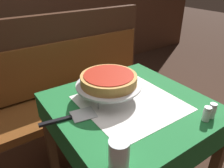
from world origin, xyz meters
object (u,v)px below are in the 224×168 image
object	(u,v)px
pepper_shaker	(212,111)
condiment_caddy	(31,31)
dining_table_rear	(33,45)
dining_table_front	(130,119)
pizza_pan_stand	(109,85)
salt_shaker	(207,114)
water_glass_near	(119,155)
deep_dish_pizza	(109,79)
booth_bench	(59,114)
pizza_server	(71,117)

from	to	relation	value
pepper_shaker	condiment_caddy	world-z (taller)	condiment_caddy
dining_table_rear	dining_table_front	bearing A→B (deg)	-88.90
pizza_pan_stand	salt_shaker	size ratio (longest dim) A/B	4.84
condiment_caddy	water_glass_near	bearing A→B (deg)	-97.99
dining_table_front	dining_table_rear	world-z (taller)	dining_table_front
dining_table_rear	condiment_caddy	size ratio (longest dim) A/B	4.39
salt_shaker	water_glass_near	bearing A→B (deg)	179.42
pizza_pan_stand	condiment_caddy	size ratio (longest dim) A/B	2.03
dining_table_front	deep_dish_pizza	world-z (taller)	deep_dish_pizza
booth_bench	water_glass_near	size ratio (longest dim) A/B	14.26
pizza_server	salt_shaker	distance (m)	0.62
dining_table_rear	booth_bench	xyz separation A→B (m)	(-0.12, -0.94, -0.31)
deep_dish_pizza	salt_shaker	world-z (taller)	deep_dish_pizza
booth_bench	salt_shaker	bearing A→B (deg)	-71.59
dining_table_rear	booth_bench	bearing A→B (deg)	-97.13
dining_table_front	salt_shaker	xyz separation A→B (m)	(0.19, -0.31, 0.14)
dining_table_rear	salt_shaker	xyz separation A→B (m)	(0.22, -1.96, 0.16)
dining_table_front	booth_bench	world-z (taller)	booth_bench
dining_table_rear	booth_bench	distance (m)	0.99
booth_bench	pizza_pan_stand	distance (m)	0.79
pizza_pan_stand	deep_dish_pizza	world-z (taller)	deep_dish_pizza
water_glass_near	pepper_shaker	size ratio (longest dim) A/B	1.67
water_glass_near	condiment_caddy	bearing A→B (deg)	82.01
water_glass_near	condiment_caddy	size ratio (longest dim) A/B	0.73
dining_table_rear	salt_shaker	distance (m)	1.98
booth_bench	pizza_server	size ratio (longest dim) A/B	6.58
dining_table_front	pizza_server	bearing A→B (deg)	170.01
deep_dish_pizza	pepper_shaker	distance (m)	0.52
deep_dish_pizza	pepper_shaker	xyz separation A→B (m)	(0.30, -0.42, -0.07)
dining_table_front	pepper_shaker	bearing A→B (deg)	-53.21
condiment_caddy	booth_bench	bearing A→B (deg)	-97.62
deep_dish_pizza	condiment_caddy	distance (m)	1.51
pizza_pan_stand	pizza_server	world-z (taller)	pizza_pan_stand
water_glass_near	salt_shaker	xyz separation A→B (m)	(0.49, -0.00, -0.03)
water_glass_near	condiment_caddy	xyz separation A→B (m)	(0.27, 1.92, -0.03)
pizza_pan_stand	pepper_shaker	xyz separation A→B (m)	(0.30, -0.42, -0.04)
salt_shaker	deep_dish_pizza	bearing A→B (deg)	121.47
pepper_shaker	deep_dish_pizza	bearing A→B (deg)	125.44
deep_dish_pizza	pizza_server	world-z (taller)	deep_dish_pizza
dining_table_rear	water_glass_near	size ratio (longest dim) A/B	6.00
booth_bench	deep_dish_pizza	size ratio (longest dim) A/B	6.04
pizza_pan_stand	water_glass_near	xyz separation A→B (m)	(-0.23, -0.41, -0.01)
water_glass_near	salt_shaker	distance (m)	0.49
booth_bench	pepper_shaker	world-z (taller)	booth_bench
pizza_server	booth_bench	bearing A→B (deg)	76.19
dining_table_front	pizza_pan_stand	xyz separation A→B (m)	(-0.06, 0.11, 0.18)
salt_shaker	pepper_shaker	distance (m)	0.04
dining_table_rear	pizza_server	world-z (taller)	pizza_server
pepper_shaker	booth_bench	bearing A→B (deg)	110.48
dining_table_front	pepper_shaker	world-z (taller)	pepper_shaker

